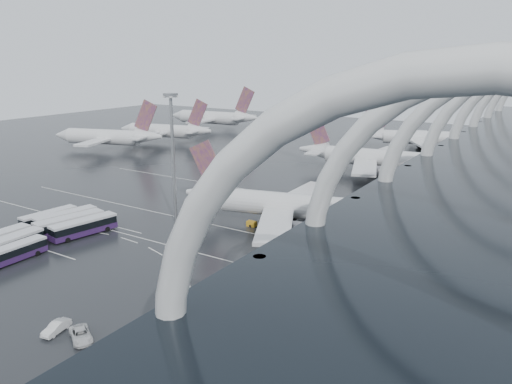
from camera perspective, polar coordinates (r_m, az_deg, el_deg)
The scene contains 26 objects.
ground at distance 96.76m, azimuth -8.74°, elevation -5.79°, with size 420.00×420.00×0.00m, color black.
lane_marking_near at distance 95.37m, azimuth -9.53°, elevation -6.13°, with size 120.00×0.25×0.01m, color silver.
lane_marking_mid at distance 105.45m, azimuth -4.44°, elevation -3.86°, with size 120.00×0.25×0.01m, color silver.
lane_marking_far at distance 127.84m, azimuth 3.12°, elevation -0.41°, with size 120.00×0.25×0.01m, color silver.
bus_bay_line_south at distance 104.60m, azimuth -24.67°, elevation -5.43°, with size 28.00×0.25×0.01m, color silver.
bus_bay_line_north at distance 113.31m, azimuth -17.93°, elevation -3.22°, with size 28.00×0.25×0.01m, color silver.
airliner_main at distance 103.73m, azimuth 4.46°, elevation -1.67°, with size 50.72×43.83×17.35m.
airliner_gate_b at distance 156.13m, azimuth 13.68°, elevation 3.75°, with size 51.94×46.35×18.03m.
airliner_gate_c at distance 201.82m, azimuth 18.49°, elevation 5.88°, with size 47.24×43.09×17.44m.
jet_remote_west at distance 197.15m, azimuth -16.39°, elevation 6.03°, with size 43.92×35.71×19.45m.
jet_remote_mid at distance 210.54m, azimuth -10.21°, elevation 6.88°, with size 41.96×34.00×18.34m.
jet_remote_far at distance 247.64m, azimuth -4.75°, elevation 8.45°, with size 48.33×39.00×21.02m.
bus_row_near_a at distance 113.83m, azimuth -22.59°, elevation -2.72°, with size 3.71×12.18×2.95m.
bus_row_near_b at distance 111.38m, azimuth -20.94°, elevation -2.86°, with size 5.12×13.33×3.21m.
bus_row_near_c at distance 107.40m, azimuth -20.53°, elevation -3.41°, with size 5.74×14.21×3.41m.
bus_row_near_d at distance 104.81m, azimuth -19.08°, elevation -3.76°, with size 5.18×13.68×3.29m.
bus_row_far_b at distance 99.74m, azimuth -26.58°, elevation -5.52°, with size 3.80×13.64×3.32m.
bus_row_far_c at distance 96.39m, azimuth -26.10°, elevation -6.27°, with size 3.19×12.25×3.00m.
van_curve_a at distance 68.58m, azimuth -19.37°, elevation -15.15°, with size 2.32×5.02×1.40m, color silver.
van_curve_c at distance 71.31m, azimuth -21.87°, elevation -14.17°, with size 1.48×4.24×1.40m, color silver.
floodlight_mast at distance 103.28m, azimuth -9.51°, elevation 5.44°, with size 2.10×2.10×27.38m.
gse_cart_belly_a at distance 96.59m, azimuth 8.37°, elevation -5.37°, with size 2.52×1.49×1.38m, color orange.
gse_cart_belly_b at distance 110.89m, azimuth 12.87°, elevation -2.95°, with size 1.98×1.17×1.08m, color slate.
gse_cart_belly_c at distance 104.64m, azimuth -0.50°, elevation -3.65°, with size 2.03×1.20×1.11m, color orange.
gse_cart_belly_d at distance 100.13m, azimuth 14.07°, elevation -5.00°, with size 2.09×1.24×1.14m, color slate.
gse_cart_belly_e at distance 118.30m, azimuth 9.06°, elevation -1.56°, with size 2.30×1.36×1.25m, color orange.
Camera 1 is at (60.44, -67.28, 34.38)m, focal length 35.00 mm.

